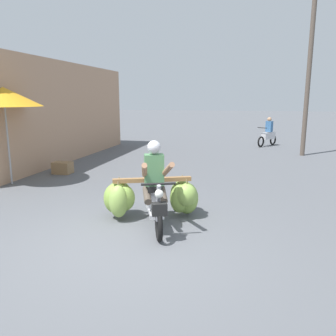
{
  "coord_description": "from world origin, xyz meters",
  "views": [
    {
      "loc": [
        1.89,
        -4.7,
        2.31
      ],
      "look_at": [
        0.31,
        1.87,
        0.9
      ],
      "focal_mm": 36.02,
      "sensor_mm": 36.0,
      "label": 1
    }
  ],
  "objects_px": {
    "motorbike_main_loaded": "(152,195)",
    "produce_crate": "(63,168)",
    "market_umbrella_near_shop": "(4,97)",
    "motorbike_distant_ahead_left": "(268,134)",
    "utility_pole": "(309,69)"
  },
  "relations": [
    {
      "from": "produce_crate",
      "to": "market_umbrella_near_shop",
      "type": "bearing_deg",
      "value": -113.52
    },
    {
      "from": "utility_pole",
      "to": "produce_crate",
      "type": "bearing_deg",
      "value": -145.29
    },
    {
      "from": "utility_pole",
      "to": "motorbike_distant_ahead_left",
      "type": "bearing_deg",
      "value": 115.84
    },
    {
      "from": "motorbike_main_loaded",
      "to": "produce_crate",
      "type": "relative_size",
      "value": 3.64
    },
    {
      "from": "motorbike_main_loaded",
      "to": "market_umbrella_near_shop",
      "type": "height_order",
      "value": "market_umbrella_near_shop"
    },
    {
      "from": "motorbike_main_loaded",
      "to": "market_umbrella_near_shop",
      "type": "relative_size",
      "value": 0.79
    },
    {
      "from": "motorbike_distant_ahead_left",
      "to": "utility_pole",
      "type": "xyz_separation_m",
      "value": [
        1.25,
        -2.58,
        2.85
      ]
    },
    {
      "from": "motorbike_main_loaded",
      "to": "utility_pole",
      "type": "relative_size",
      "value": 0.3
    },
    {
      "from": "motorbike_main_loaded",
      "to": "produce_crate",
      "type": "bearing_deg",
      "value": 139.98
    },
    {
      "from": "market_umbrella_near_shop",
      "to": "utility_pole",
      "type": "bearing_deg",
      "value": 39.29
    },
    {
      "from": "motorbike_main_loaded",
      "to": "motorbike_distant_ahead_left",
      "type": "distance_m",
      "value": 11.48
    },
    {
      "from": "motorbike_main_loaded",
      "to": "produce_crate",
      "type": "height_order",
      "value": "motorbike_main_loaded"
    },
    {
      "from": "motorbike_main_loaded",
      "to": "motorbike_distant_ahead_left",
      "type": "bearing_deg",
      "value": 76.62
    },
    {
      "from": "market_umbrella_near_shop",
      "to": "utility_pole",
      "type": "height_order",
      "value": "utility_pole"
    },
    {
      "from": "produce_crate",
      "to": "utility_pole",
      "type": "xyz_separation_m",
      "value": [
        7.75,
        5.37,
        3.24
      ]
    }
  ]
}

